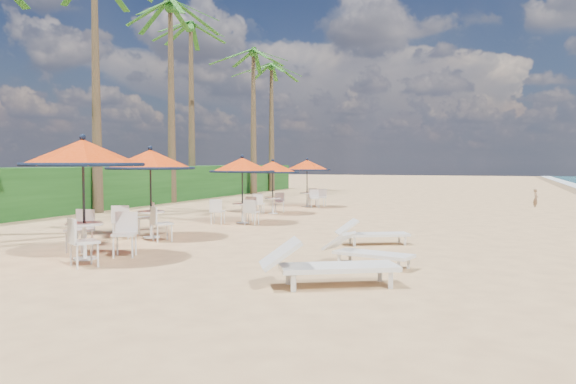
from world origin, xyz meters
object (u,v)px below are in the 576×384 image
object	(u,v)px
station_1	(149,171)
lounger_near	(325,264)
station_2	(242,173)
station_4	(309,171)
station_0	(85,168)
lounger_far	(370,233)
station_3	(271,174)
lounger_mid	(365,251)

from	to	relation	value
station_1	lounger_near	xyz separation A→B (m)	(6.07, -4.00, -1.41)
station_2	lounger_near	xyz separation A→B (m)	(5.33, -8.11, -1.27)
station_4	lounger_near	world-z (taller)	station_4
station_1	station_4	bearing A→B (deg)	86.95
station_0	station_2	distance (m)	7.37
station_2	lounger_far	size ratio (longest dim) A/B	1.24
station_3	lounger_near	world-z (taller)	station_3
station_0	station_3	size ratio (longest dim) A/B	1.21
station_0	station_2	size ratio (longest dim) A/B	1.15
lounger_far	station_4	bearing A→B (deg)	88.39
station_3	station_0	bearing A→B (deg)	-87.93
lounger_near	station_2	bearing A→B (deg)	94.31
station_2	station_1	bearing A→B (deg)	-100.29
lounger_mid	station_0	bearing A→B (deg)	-152.85
station_2	lounger_near	distance (m)	9.78
station_0	lounger_far	bearing A→B (deg)	38.98
station_1	lounger_far	distance (m)	5.99
station_1	station_3	size ratio (longest dim) A/B	1.14
station_0	station_3	xyz separation A→B (m)	(-0.40, 10.93, -0.32)
station_1	lounger_far	xyz separation A→B (m)	(5.74, 0.81, -1.49)
station_3	station_4	size ratio (longest dim) A/B	0.97
station_2	lounger_near	bearing A→B (deg)	-56.68
station_1	lounger_far	world-z (taller)	station_1
station_3	lounger_mid	bearing A→B (deg)	-58.40
station_0	lounger_mid	size ratio (longest dim) A/B	1.40
lounger_near	lounger_far	xyz separation A→B (m)	(-0.33, 4.81, -0.07)
station_3	station_4	bearing A→B (deg)	85.53
lounger_near	lounger_mid	world-z (taller)	lounger_near
station_1	lounger_near	size ratio (longest dim) A/B	1.08
station_0	station_4	world-z (taller)	station_0
station_1	station_2	distance (m)	4.17
station_3	station_4	world-z (taller)	station_4
station_0	lounger_mid	world-z (taller)	station_0
station_1	station_3	world-z (taller)	station_1
station_1	station_2	world-z (taller)	station_1
station_2	lounger_far	bearing A→B (deg)	-33.37
station_4	lounger_far	bearing A→B (deg)	-63.96
station_4	lounger_near	bearing A→B (deg)	-70.36
station_3	lounger_near	size ratio (longest dim) A/B	0.94
station_0	lounger_far	world-z (taller)	station_0
station_4	lounger_far	xyz separation A→B (m)	(5.14, -10.52, -1.32)
lounger_far	station_0	bearing A→B (deg)	-168.67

